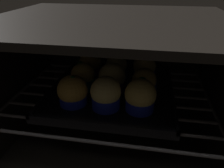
# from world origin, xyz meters

# --- Properties ---
(oven_cavity) EXTENTS (0.59, 0.47, 0.37)m
(oven_cavity) POSITION_xyz_m (0.00, 0.26, 0.17)
(oven_cavity) COLOR black
(oven_cavity) RESTS_ON ground
(oven_rack) EXTENTS (0.55, 0.42, 0.01)m
(oven_rack) POSITION_xyz_m (0.00, 0.22, 0.14)
(oven_rack) COLOR #4C494C
(oven_rack) RESTS_ON oven_cavity
(baking_tray) EXTENTS (0.34, 0.34, 0.02)m
(baking_tray) POSITION_xyz_m (0.00, 0.23, 0.15)
(baking_tray) COLOR black
(baking_tray) RESTS_ON oven_rack
(muffin_row0_col0) EXTENTS (0.08, 0.08, 0.08)m
(muffin_row0_col0) POSITION_xyz_m (-0.09, 0.14, 0.19)
(muffin_row0_col0) COLOR #1928B7
(muffin_row0_col0) RESTS_ON baking_tray
(muffin_row0_col1) EXTENTS (0.07, 0.07, 0.08)m
(muffin_row0_col1) POSITION_xyz_m (-0.00, 0.14, 0.19)
(muffin_row0_col1) COLOR #1928B7
(muffin_row0_col1) RESTS_ON baking_tray
(muffin_row0_col2) EXTENTS (0.08, 0.08, 0.08)m
(muffin_row0_col2) POSITION_xyz_m (0.08, 0.14, 0.19)
(muffin_row0_col2) COLOR #1928B7
(muffin_row0_col2) RESTS_ON baking_tray
(muffin_row1_col0) EXTENTS (0.07, 0.07, 0.08)m
(muffin_row1_col0) POSITION_xyz_m (-0.08, 0.23, 0.19)
(muffin_row1_col0) COLOR #0C8C84
(muffin_row1_col0) RESTS_ON baking_tray
(muffin_row1_col1) EXTENTS (0.08, 0.08, 0.08)m
(muffin_row1_col1) POSITION_xyz_m (0.00, 0.23, 0.19)
(muffin_row1_col1) COLOR #7A238C
(muffin_row1_col1) RESTS_ON baking_tray
(muffin_row1_col2) EXTENTS (0.07, 0.07, 0.07)m
(muffin_row1_col2) POSITION_xyz_m (0.09, 0.23, 0.18)
(muffin_row1_col2) COLOR #1928B7
(muffin_row1_col2) RESTS_ON baking_tray
(muffin_row2_col0) EXTENTS (0.07, 0.07, 0.08)m
(muffin_row2_col0) POSITION_xyz_m (-0.09, 0.32, 0.19)
(muffin_row2_col0) COLOR #7A238C
(muffin_row2_col0) RESTS_ON baking_tray
(muffin_row2_col1) EXTENTS (0.07, 0.07, 0.08)m
(muffin_row2_col1) POSITION_xyz_m (0.00, 0.31, 0.19)
(muffin_row2_col1) COLOR #1928B7
(muffin_row2_col1) RESTS_ON baking_tray
(muffin_row2_col2) EXTENTS (0.07, 0.07, 0.08)m
(muffin_row2_col2) POSITION_xyz_m (0.09, 0.32, 0.19)
(muffin_row2_col2) COLOR #1928B7
(muffin_row2_col2) RESTS_ON baking_tray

